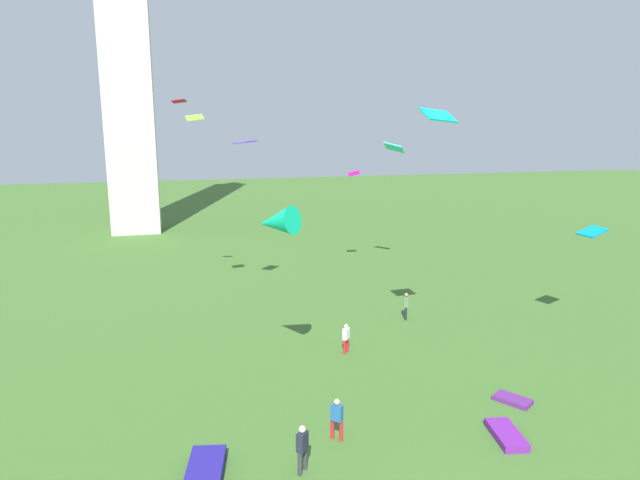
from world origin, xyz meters
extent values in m
cylinder|color=#2D3338|center=(-4.07, 6.07, 0.43)|extent=(0.16, 0.16, 0.86)
cylinder|color=#2D3338|center=(-3.81, 6.37, 0.43)|extent=(0.16, 0.16, 0.86)
cube|color=#1E2333|center=(-3.94, 6.22, 1.20)|extent=(0.51, 0.53, 0.68)
sphere|color=beige|center=(-3.94, 6.22, 1.67)|extent=(0.25, 0.25, 0.25)
cylinder|color=red|center=(-2.02, 7.76, 0.41)|extent=(0.15, 0.15, 0.83)
cylinder|color=red|center=(-2.30, 8.01, 0.41)|extent=(0.15, 0.15, 0.83)
cube|color=#235693|center=(-2.16, 7.88, 1.15)|extent=(0.50, 0.49, 0.65)
sphere|color=#D8AD84|center=(-2.16, 7.88, 1.60)|extent=(0.24, 0.24, 0.24)
cylinder|color=red|center=(0.91, 15.95, 0.39)|extent=(0.15, 0.15, 0.79)
cylinder|color=red|center=(0.66, 15.69, 0.39)|extent=(0.15, 0.15, 0.79)
cube|color=silver|center=(0.78, 15.82, 1.10)|extent=(0.47, 0.48, 0.62)
sphere|color=beige|center=(0.78, 15.82, 1.53)|extent=(0.23, 0.23, 0.23)
cylinder|color=#1E2333|center=(6.02, 19.72, 0.42)|extent=(0.16, 0.16, 0.83)
cylinder|color=#1E2333|center=(6.17, 20.07, 0.42)|extent=(0.16, 0.16, 0.83)
cube|color=#51754C|center=(6.09, 19.90, 1.16)|extent=(0.41, 0.52, 0.66)
sphere|color=#A37556|center=(6.09, 19.90, 1.61)|extent=(0.24, 0.24, 0.24)
cube|color=#592ED6|center=(-3.18, 24.88, 11.05)|extent=(1.68, 1.72, 0.24)
cube|color=#35DEDA|center=(9.44, 30.46, 10.40)|extent=(1.75, 1.87, 0.95)
cone|color=#0BB886|center=(-3.44, 13.11, 7.83)|extent=(2.36, 2.39, 1.62)
cube|color=#0BC5AB|center=(4.60, 13.70, 12.55)|extent=(1.73, 1.30, 0.76)
cube|color=#79F134|center=(-6.27, 24.72, 12.56)|extent=(1.14, 0.78, 0.50)
cube|color=#BB1936|center=(-7.10, 27.69, 13.69)|extent=(1.05, 0.86, 0.32)
cube|color=#B70D79|center=(6.57, 31.84, 8.32)|extent=(1.03, 0.92, 0.51)
cube|color=#0589C9|center=(15.71, 15.43, 6.02)|extent=(1.80, 1.47, 0.49)
cube|color=#5C2476|center=(6.27, 8.67, 0.11)|extent=(1.55, 1.76, 0.22)
cube|color=navy|center=(-7.24, 7.06, 0.21)|extent=(1.63, 2.36, 0.43)
cube|color=#691F8C|center=(4.30, 6.20, 0.15)|extent=(1.35, 2.26, 0.31)
camera|label=1|loc=(-7.91, -10.73, 11.99)|focal=30.82mm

